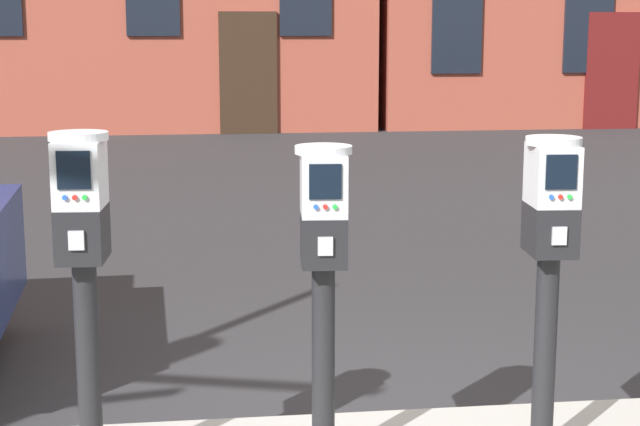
# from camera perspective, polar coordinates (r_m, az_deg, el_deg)

# --- Properties ---
(parking_meter_near_kerb) EXTENTS (0.23, 0.26, 1.34)m
(parking_meter_near_kerb) POSITION_cam_1_polar(r_m,az_deg,el_deg) (3.83, -13.21, -1.72)
(parking_meter_near_kerb) COLOR black
(parking_meter_near_kerb) RESTS_ON sidewalk_slab
(parking_meter_twin_adjacent) EXTENTS (0.23, 0.26, 1.27)m
(parking_meter_twin_adjacent) POSITION_cam_1_polar(r_m,az_deg,el_deg) (3.85, 0.19, -2.04)
(parking_meter_twin_adjacent) COLOR black
(parking_meter_twin_adjacent) RESTS_ON sidewalk_slab
(parking_meter_end_of_row) EXTENTS (0.23, 0.26, 1.29)m
(parking_meter_end_of_row) POSITION_cam_1_polar(r_m,az_deg,el_deg) (4.06, 12.82, -1.44)
(parking_meter_end_of_row) COLOR black
(parking_meter_end_of_row) RESTS_ON sidewalk_slab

